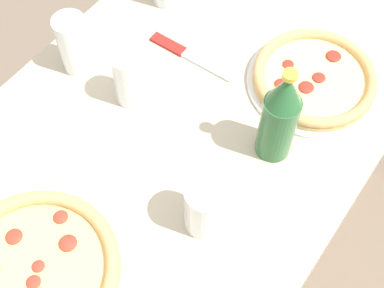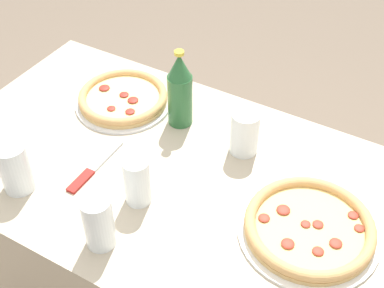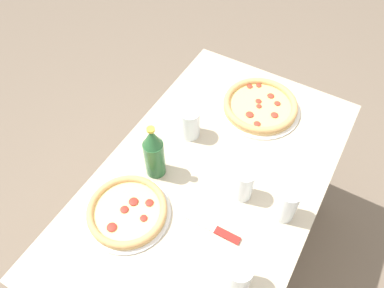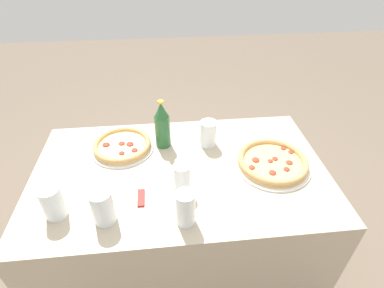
{
  "view_description": "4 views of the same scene",
  "coord_description": "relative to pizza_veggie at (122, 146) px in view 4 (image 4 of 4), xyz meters",
  "views": [
    {
      "loc": [
        -0.47,
        -0.37,
        1.62
      ],
      "look_at": [
        -0.06,
        -0.08,
        0.81
      ],
      "focal_mm": 50.0,
      "sensor_mm": 36.0,
      "label": 1
    },
    {
      "loc": [
        -0.55,
        0.81,
        1.69
      ],
      "look_at": [
        -0.04,
        -0.07,
        0.77
      ],
      "focal_mm": 50.0,
      "sensor_mm": 36.0,
      "label": 2
    },
    {
      "loc": [
        0.64,
        0.3,
        1.82
      ],
      "look_at": [
        -0.07,
        -0.11,
        0.77
      ],
      "focal_mm": 35.0,
      "sensor_mm": 36.0,
      "label": 3
    },
    {
      "loc": [
        0.05,
        0.94,
        1.57
      ],
      "look_at": [
        -0.06,
        -0.09,
        0.79
      ],
      "focal_mm": 28.0,
      "sensor_mm": 36.0,
      "label": 4
    }
  ],
  "objects": [
    {
      "name": "ground_plane",
      "position": [
        -0.25,
        0.17,
        -0.74
      ],
      "size": [
        8.0,
        8.0,
        0.0
      ],
      "primitive_type": "plane",
      "color": "#6B5B4C"
    },
    {
      "name": "table",
      "position": [
        -0.25,
        0.17,
        -0.38
      ],
      "size": [
        1.23,
        0.73,
        0.72
      ],
      "color": "#B7A88E",
      "rests_on": "ground_plane"
    },
    {
      "name": "pizza_veggie",
      "position": [
        0.0,
        0.0,
        0.0
      ],
      "size": [
        0.28,
        0.28,
        0.04
      ],
      "color": "silver",
      "rests_on": "table"
    },
    {
      "name": "pizza_margherita",
      "position": [
        -0.64,
        0.18,
        0.0
      ],
      "size": [
        0.32,
        0.32,
        0.04
      ],
      "color": "white",
      "rests_on": "table"
    },
    {
      "name": "glass_cola",
      "position": [
        -0.25,
        0.44,
        0.04
      ],
      "size": [
        0.07,
        0.07,
        0.14
      ],
      "color": "white",
      "rests_on": "table"
    },
    {
      "name": "glass_mango_juice",
      "position": [
        0.2,
        0.36,
        0.04
      ],
      "size": [
        0.08,
        0.08,
        0.13
      ],
      "color": "white",
      "rests_on": "table"
    },
    {
      "name": "glass_water",
      "position": [
        -0.39,
        0.0,
        0.04
      ],
      "size": [
        0.08,
        0.08,
        0.12
      ],
      "color": "white",
      "rests_on": "table"
    },
    {
      "name": "glass_iced_tea",
      "position": [
        0.03,
        0.4,
        0.04
      ],
      "size": [
        0.08,
        0.08,
        0.13
      ],
      "color": "white",
      "rests_on": "table"
    },
    {
      "name": "glass_red_wine",
      "position": [
        -0.25,
        0.29,
        0.04
      ],
      "size": [
        0.06,
        0.06,
        0.13
      ],
      "color": "white",
      "rests_on": "table"
    },
    {
      "name": "beer_bottle",
      "position": [
        -0.19,
        -0.01,
        0.09
      ],
      "size": [
        0.07,
        0.07,
        0.23
      ],
      "color": "#286033",
      "rests_on": "table"
    },
    {
      "name": "knife",
      "position": [
        -0.09,
        0.26,
        -0.02
      ],
      "size": [
        0.03,
        0.21,
        0.01
      ],
      "color": "maroon",
      "rests_on": "table"
    }
  ]
}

